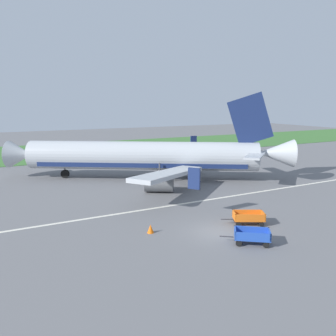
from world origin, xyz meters
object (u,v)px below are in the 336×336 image
object	(u,v)px
airplane	(150,156)
baggage_cart_nearest	(252,236)
baggage_cart_second_in_row	(248,217)
traffic_cone_near_plane	(151,229)

from	to	relation	value
airplane	baggage_cart_nearest	bearing A→B (deg)	-96.75
airplane	baggage_cart_second_in_row	distance (m)	19.78
airplane	traffic_cone_near_plane	size ratio (longest dim) A/B	49.31
baggage_cart_nearest	airplane	bearing A→B (deg)	83.25
baggage_cart_second_in_row	traffic_cone_near_plane	world-z (taller)	baggage_cart_second_in_row
baggage_cart_nearest	baggage_cart_second_in_row	world-z (taller)	same
baggage_cart_nearest	traffic_cone_near_plane	xyz separation A→B (m)	(-5.49, 5.37, -0.26)
airplane	traffic_cone_near_plane	bearing A→B (deg)	-115.08
baggage_cart_second_in_row	airplane	bearing A→B (deg)	89.42
traffic_cone_near_plane	airplane	bearing A→B (deg)	64.92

